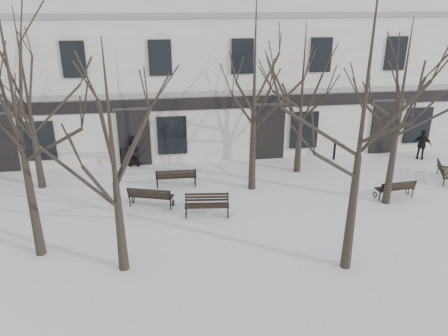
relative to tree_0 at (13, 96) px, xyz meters
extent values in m
plane|color=silver|center=(6.33, 0.12, -5.43)|extent=(100.00, 100.00, 0.00)
cube|color=silver|center=(6.33, 13.12, 0.07)|extent=(40.00, 10.00, 11.00)
cube|color=gray|center=(6.33, 8.09, -1.83)|extent=(40.00, 0.12, 0.25)
cube|color=gray|center=(6.33, 8.09, 1.87)|extent=(40.00, 0.12, 0.25)
cube|color=black|center=(6.33, 8.08, -2.33)|extent=(40.00, 0.10, 0.60)
cube|color=black|center=(-1.77, 8.07, -3.93)|extent=(1.50, 0.14, 2.00)
cube|color=black|center=(2.83, 8.06, -3.98)|extent=(1.60, 0.22, 2.90)
cube|color=#2D2B28|center=(2.83, 8.02, -2.48)|extent=(1.90, 0.08, 0.18)
cube|color=black|center=(4.73, 8.07, -3.93)|extent=(1.50, 0.14, 2.00)
cube|color=black|center=(9.83, 8.06, -3.98)|extent=(1.60, 0.22, 2.90)
cube|color=#2D2B28|center=(9.83, 8.02, -2.48)|extent=(1.90, 0.08, 0.18)
cube|color=black|center=(11.73, 8.07, -3.93)|extent=(1.50, 0.14, 2.00)
cube|color=black|center=(16.33, 8.06, -3.98)|extent=(1.60, 0.22, 2.90)
cube|color=#2D2B28|center=(16.33, 8.02, -2.48)|extent=(1.90, 0.08, 0.18)
cube|color=black|center=(18.23, 8.07, -3.93)|extent=(1.50, 0.14, 2.00)
cube|color=black|center=(0.33, 8.07, -0.03)|extent=(1.10, 0.14, 1.70)
cube|color=black|center=(4.33, 8.07, -0.03)|extent=(1.10, 0.14, 1.70)
cube|color=black|center=(8.33, 8.07, -0.03)|extent=(1.10, 0.14, 1.70)
cube|color=black|center=(12.33, 8.07, -0.03)|extent=(1.10, 0.14, 1.70)
cube|color=black|center=(16.33, 8.07, -0.03)|extent=(1.10, 0.14, 1.70)
cone|color=black|center=(0.00, 0.00, -3.61)|extent=(0.34, 0.34, 3.65)
cone|color=black|center=(2.86, -1.27, -3.92)|extent=(0.34, 0.34, 3.02)
cone|color=black|center=(9.95, -2.16, -3.53)|extent=(0.34, 0.34, 3.81)
cone|color=black|center=(13.50, 2.07, -3.86)|extent=(0.34, 0.34, 3.13)
cone|color=black|center=(-1.32, 5.78, -3.79)|extent=(0.34, 0.34, 3.29)
cone|color=black|center=(8.16, 4.31, -3.66)|extent=(0.34, 0.34, 3.54)
cone|color=black|center=(10.80, 6.02, -3.93)|extent=(0.34, 0.34, 3.00)
torus|color=black|center=(4.56, 3.03, -5.29)|extent=(0.14, 0.30, 0.30)
cylinder|color=black|center=(4.46, 2.67, -5.20)|extent=(0.05, 0.05, 0.46)
cube|color=black|center=(4.51, 2.85, -4.97)|extent=(0.21, 0.55, 0.05)
torus|color=black|center=(2.90, 3.53, -5.29)|extent=(0.14, 0.30, 0.30)
cylinder|color=black|center=(2.79, 3.18, -5.20)|extent=(0.05, 0.05, 0.46)
cube|color=black|center=(2.85, 3.35, -4.97)|extent=(0.21, 0.55, 0.05)
cube|color=black|center=(3.74, 3.32, -4.95)|extent=(1.79, 0.62, 0.04)
cube|color=black|center=(3.70, 3.18, -4.95)|extent=(1.79, 0.62, 0.04)
cube|color=black|center=(3.66, 3.04, -4.95)|extent=(1.79, 0.62, 0.04)
cube|color=black|center=(3.62, 2.91, -4.95)|extent=(1.79, 0.62, 0.04)
cube|color=black|center=(3.61, 2.87, -4.82)|extent=(1.77, 0.57, 0.09)
cube|color=black|center=(3.60, 2.85, -4.70)|extent=(1.77, 0.57, 0.09)
cube|color=black|center=(3.59, 2.83, -4.57)|extent=(1.77, 0.57, 0.09)
cylinder|color=black|center=(4.43, 2.60, -4.77)|extent=(0.08, 0.15, 0.51)
cylinder|color=black|center=(2.77, 3.10, -4.77)|extent=(0.08, 0.15, 0.51)
torus|color=black|center=(14.86, 2.75, -5.30)|extent=(0.07, 0.27, 0.27)
cylinder|color=black|center=(14.89, 2.42, -5.22)|extent=(0.05, 0.05, 0.42)
cube|color=black|center=(14.87, 2.58, -5.01)|extent=(0.09, 0.52, 0.05)
torus|color=black|center=(13.28, 2.62, -5.30)|extent=(0.07, 0.27, 0.27)
cylinder|color=black|center=(13.31, 2.28, -5.22)|extent=(0.05, 0.05, 0.42)
cube|color=black|center=(13.29, 2.45, -5.01)|extent=(0.09, 0.52, 0.05)
cube|color=black|center=(14.06, 2.72, -4.99)|extent=(1.68, 0.23, 0.03)
cube|color=black|center=(14.08, 2.59, -4.99)|extent=(1.68, 0.23, 0.03)
cube|color=black|center=(14.09, 2.46, -4.99)|extent=(1.68, 0.23, 0.03)
cube|color=black|center=(14.10, 2.33, -4.99)|extent=(1.68, 0.23, 0.03)
cube|color=black|center=(14.10, 2.29, -4.87)|extent=(1.68, 0.18, 0.08)
cube|color=black|center=(14.10, 2.27, -4.76)|extent=(1.68, 0.18, 0.08)
cube|color=black|center=(14.10, 2.25, -4.65)|extent=(1.68, 0.18, 0.08)
cylinder|color=black|center=(14.89, 2.34, -4.82)|extent=(0.05, 0.14, 0.46)
cylinder|color=black|center=(13.31, 2.21, -4.82)|extent=(0.05, 0.14, 0.46)
torus|color=black|center=(5.03, 1.86, -5.30)|extent=(0.08, 0.29, 0.28)
cylinder|color=black|center=(5.07, 2.21, -5.21)|extent=(0.05, 0.05, 0.44)
cube|color=black|center=(5.05, 2.03, -4.99)|extent=(0.10, 0.54, 0.05)
torus|color=black|center=(6.68, 1.69, -5.30)|extent=(0.08, 0.29, 0.28)
cylinder|color=black|center=(6.72, 2.04, -5.21)|extent=(0.05, 0.05, 0.44)
cube|color=black|center=(6.70, 1.86, -4.99)|extent=(0.10, 0.54, 0.05)
cube|color=black|center=(5.85, 1.73, -4.97)|extent=(1.76, 0.27, 0.03)
cube|color=black|center=(5.87, 1.87, -4.97)|extent=(1.76, 0.27, 0.03)
cube|color=black|center=(5.88, 2.00, -4.97)|extent=(1.76, 0.27, 0.03)
cube|color=black|center=(5.89, 2.14, -4.97)|extent=(1.76, 0.27, 0.03)
cube|color=black|center=(5.90, 2.18, -4.85)|extent=(1.75, 0.21, 0.09)
cube|color=black|center=(5.90, 2.20, -4.73)|extent=(1.75, 0.21, 0.09)
cube|color=black|center=(5.90, 2.22, -4.61)|extent=(1.75, 0.21, 0.09)
cylinder|color=black|center=(5.08, 2.28, -4.80)|extent=(0.05, 0.14, 0.49)
cylinder|color=black|center=(6.73, 2.11, -4.80)|extent=(0.05, 0.14, 0.49)
torus|color=black|center=(5.64, 5.20, -5.29)|extent=(0.06, 0.30, 0.30)
cylinder|color=black|center=(5.64, 4.84, -5.20)|extent=(0.05, 0.05, 0.46)
cube|color=black|center=(5.64, 5.02, -4.97)|extent=(0.06, 0.56, 0.05)
torus|color=black|center=(3.91, 5.24, -5.29)|extent=(0.06, 0.30, 0.30)
cylinder|color=black|center=(3.91, 4.87, -5.20)|extent=(0.05, 0.05, 0.46)
cube|color=black|center=(3.91, 5.05, -4.97)|extent=(0.06, 0.56, 0.05)
cube|color=black|center=(4.78, 5.26, -4.95)|extent=(1.84, 0.13, 0.04)
cube|color=black|center=(4.78, 5.12, -4.95)|extent=(1.84, 0.13, 0.04)
cube|color=black|center=(4.77, 4.98, -4.95)|extent=(1.84, 0.13, 0.04)
cube|color=black|center=(4.77, 4.83, -4.95)|extent=(1.84, 0.13, 0.04)
cube|color=black|center=(4.77, 4.79, -4.82)|extent=(1.83, 0.07, 0.09)
cube|color=black|center=(4.77, 4.77, -4.70)|extent=(1.83, 0.07, 0.09)
cube|color=black|center=(4.77, 4.75, -4.58)|extent=(1.83, 0.07, 0.09)
cylinder|color=black|center=(5.64, 4.75, -4.77)|extent=(0.04, 0.15, 0.51)
cylinder|color=black|center=(3.90, 4.79, -4.77)|extent=(0.04, 0.15, 0.51)
cylinder|color=black|center=(16.89, 3.24, -5.22)|extent=(0.05, 0.05, 0.42)
torus|color=black|center=(17.83, 4.56, -5.30)|extent=(0.27, 0.15, 0.27)
cylinder|color=black|center=(17.53, 4.69, -5.22)|extent=(0.05, 0.05, 0.42)
cube|color=black|center=(17.68, 4.62, -5.01)|extent=(0.49, 0.25, 0.05)
cube|color=black|center=(17.43, 3.87, -4.99)|extent=(0.75, 1.57, 0.03)
cube|color=black|center=(17.31, 3.92, -4.99)|extent=(0.75, 1.57, 0.03)
cube|color=black|center=(17.19, 3.97, -4.99)|extent=(0.75, 1.57, 0.03)
cube|color=black|center=(17.16, 3.98, -4.87)|extent=(0.70, 1.55, 0.08)
cube|color=black|center=(17.14, 3.99, -4.76)|extent=(0.70, 1.55, 0.08)
cube|color=black|center=(17.12, 4.00, -4.65)|extent=(0.70, 1.55, 0.08)
cylinder|color=black|center=(16.83, 3.27, -4.83)|extent=(0.14, 0.09, 0.46)
cylinder|color=black|center=(17.46, 4.72, -4.83)|extent=(0.14, 0.09, 0.46)
cylinder|color=black|center=(2.16, 7.37, -4.89)|extent=(0.13, 0.13, 1.09)
sphere|color=black|center=(2.16, 7.37, -4.32)|extent=(0.15, 0.15, 0.15)
cylinder|color=black|center=(13.25, 7.38, -4.90)|extent=(0.13, 0.13, 1.06)
sphere|color=black|center=(13.25, 7.38, -4.35)|extent=(0.15, 0.15, 0.15)
imported|color=black|center=(2.66, 7.91, -5.43)|extent=(0.80, 0.64, 1.59)
imported|color=black|center=(17.84, 6.78, -5.43)|extent=(0.99, 0.89, 1.61)
camera|label=1|loc=(4.39, -13.46, 2.77)|focal=35.00mm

